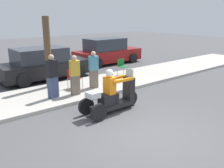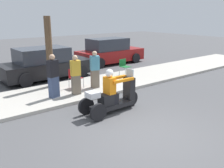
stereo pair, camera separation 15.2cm
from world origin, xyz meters
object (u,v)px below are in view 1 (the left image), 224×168
object	(u,v)px
spectator_with_child	(75,76)
spectator_by_tree	(52,77)
motorcycle_trike	(112,97)
tree_trunk	(48,53)
folding_chair_set_back	(73,76)
parked_car_lot_center	(43,64)
parked_car_lot_left	(107,52)
folding_chair_curbside	(122,65)
spectator_far_back	(94,70)

from	to	relation	value
spectator_with_child	spectator_by_tree	distance (m)	0.87
motorcycle_trike	tree_trunk	distance (m)	3.89
folding_chair_set_back	parked_car_lot_center	distance (m)	2.73
parked_car_lot_left	tree_trunk	distance (m)	6.36
motorcycle_trike	folding_chair_curbside	bearing A→B (deg)	44.34
motorcycle_trike	spectator_far_back	xyz separation A→B (m)	(0.96, 2.40, 0.35)
spectator_far_back	tree_trunk	size ratio (longest dim) A/B	0.53
folding_chair_curbside	parked_car_lot_center	size ratio (longest dim) A/B	0.18
parked_car_lot_center	spectator_far_back	bearing A→B (deg)	-75.89
motorcycle_trike	folding_chair_curbside	world-z (taller)	motorcycle_trike
spectator_with_child	parked_car_lot_center	size ratio (longest dim) A/B	0.35
spectator_with_child	spectator_far_back	bearing A→B (deg)	15.43
spectator_by_tree	parked_car_lot_center	world-z (taller)	spectator_by_tree
spectator_far_back	motorcycle_trike	bearing A→B (deg)	-111.76
spectator_far_back	spectator_by_tree	world-z (taller)	spectator_by_tree
spectator_with_child	spectator_by_tree	bearing A→B (deg)	169.23
spectator_by_tree	folding_chair_curbside	distance (m)	4.56
motorcycle_trike	parked_car_lot_left	world-z (taller)	parked_car_lot_left
folding_chair_set_back	parked_car_lot_left	distance (m)	6.17
parked_car_lot_left	folding_chair_set_back	bearing A→B (deg)	-141.65
parked_car_lot_left	spectator_by_tree	bearing A→B (deg)	-143.84
parked_car_lot_left	tree_trunk	world-z (taller)	tree_trunk
spectator_by_tree	folding_chair_curbside	xyz separation A→B (m)	(4.42, 1.08, -0.29)
motorcycle_trike	folding_chair_curbside	size ratio (longest dim) A/B	2.70
spectator_with_child	tree_trunk	bearing A→B (deg)	100.62
folding_chair_set_back	tree_trunk	distance (m)	1.46
motorcycle_trike	parked_car_lot_center	xyz separation A→B (m)	(0.15, 5.61, 0.21)
parked_car_lot_left	parked_car_lot_center	bearing A→B (deg)	-167.45
spectator_by_tree	motorcycle_trike	bearing A→B (deg)	-65.91
spectator_far_back	folding_chair_set_back	xyz separation A→B (m)	(-0.71, 0.48, -0.25)
tree_trunk	parked_car_lot_center	bearing A→B (deg)	72.48
folding_chair_set_back	spectator_with_child	bearing A→B (deg)	-116.77
folding_chair_set_back	parked_car_lot_center	size ratio (longest dim) A/B	0.18
spectator_by_tree	tree_trunk	bearing A→B (deg)	68.98
spectator_far_back	spectator_with_child	bearing A→B (deg)	-164.57
spectator_far_back	tree_trunk	xyz separation A→B (m)	(-1.41, 1.30, 0.73)
spectator_with_child	parked_car_lot_center	xyz separation A→B (m)	(0.30, 3.52, -0.13)
spectator_by_tree	tree_trunk	distance (m)	1.70
spectator_with_child	parked_car_lot_left	xyz separation A→B (m)	(5.24, 4.62, -0.09)
spectator_by_tree	folding_chair_curbside	size ratio (longest dim) A/B	2.00
motorcycle_trike	spectator_with_child	xyz separation A→B (m)	(-0.15, 2.09, 0.34)
motorcycle_trike	spectator_far_back	size ratio (longest dim) A/B	1.41
spectator_by_tree	spectator_with_child	bearing A→B (deg)	-10.77
spectator_far_back	parked_car_lot_center	xyz separation A→B (m)	(-0.81, 3.21, -0.14)
folding_chair_curbside	spectator_far_back	bearing A→B (deg)	-159.15
spectator_far_back	folding_chair_set_back	distance (m)	0.90
motorcycle_trike	spectator_by_tree	size ratio (longest dim) A/B	1.35
motorcycle_trike	folding_chair_curbside	distance (m)	4.77
motorcycle_trike	spectator_with_child	distance (m)	2.13
spectator_far_back	parked_car_lot_center	size ratio (longest dim) A/B	0.35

